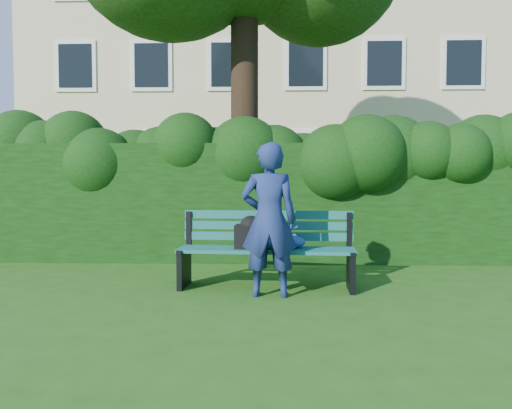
{
  "coord_description": "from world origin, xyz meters",
  "views": [
    {
      "loc": [
        0.22,
        -5.64,
        1.28
      ],
      "look_at": [
        0.0,
        0.6,
        0.95
      ],
      "focal_mm": 35.0,
      "sensor_mm": 36.0,
      "label": 1
    }
  ],
  "objects": [
    {
      "name": "ground",
      "position": [
        0.0,
        0.0,
        0.0
      ],
      "size": [
        80.0,
        80.0,
        0.0
      ],
      "primitive_type": "plane",
      "color": "#264E14",
      "rests_on": "ground"
    },
    {
      "name": "apartment_building",
      "position": [
        -0.0,
        13.99,
        6.0
      ],
      "size": [
        16.0,
        8.08,
        12.0
      ],
      "color": "beige",
      "rests_on": "ground"
    },
    {
      "name": "hedge",
      "position": [
        0.0,
        2.2,
        0.9
      ],
      "size": [
        10.0,
        1.0,
        1.8
      ],
      "color": "black",
      "rests_on": "ground"
    },
    {
      "name": "park_bench",
      "position": [
        0.14,
        0.13,
        0.51
      ],
      "size": [
        2.07,
        0.67,
        0.89
      ],
      "rotation": [
        0.0,
        0.0,
        -0.06
      ],
      "color": "#11554E",
      "rests_on": "ground"
    },
    {
      "name": "man_reading",
      "position": [
        0.17,
        -0.29,
        0.83
      ],
      "size": [
        0.62,
        0.41,
        1.66
      ],
      "primitive_type": "imported",
      "rotation": [
        0.0,
        0.0,
        3.12
      ],
      "color": "navy",
      "rests_on": "ground"
    }
  ]
}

